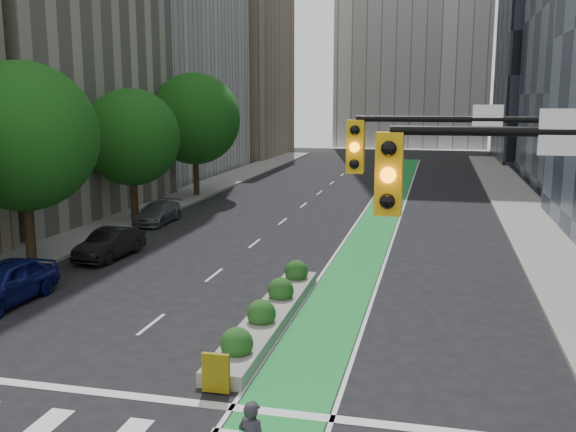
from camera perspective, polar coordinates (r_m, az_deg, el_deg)
The scene contains 14 objects.
ground at distance 15.49m, azimuth -13.13°, elevation -17.54°, with size 160.00×160.00×0.00m, color black.
sidewalk_left at distance 41.96m, azimuth -12.58°, elevation 0.42°, with size 3.60×90.00×0.15m, color gray.
sidewalk_right at distance 38.25m, azimuth 21.21°, elevation -1.00°, with size 3.60×90.00×0.15m, color gray.
bike_lane_paint at distance 42.92m, azimuth 8.59°, elevation 0.69°, with size 2.20×70.00×0.01m, color #198A34.
building_tan_far at distance 82.69m, azimuth -5.57°, elevation 14.43°, with size 14.00×16.00×26.00m, color tan.
building_dark_end at distance 81.63m, azimuth 23.58°, elevation 14.39°, with size 14.00×18.00×28.00m, color black.
tree_mid at distance 29.77m, azimuth -22.51°, elevation 6.53°, with size 6.40×6.40×8.78m.
tree_midfar at distance 38.37m, azimuth -13.73°, elevation 6.79°, with size 5.60×5.60×7.76m.
tree_far at distance 47.47m, azimuth -8.29°, elevation 8.53°, with size 6.60×6.60×9.00m.
signal_right at distance 13.09m, azimuth 23.40°, elevation -0.96°, with size 5.82×0.51×7.20m.
median_planter at distance 21.02m, azimuth -1.60°, elevation -8.50°, with size 1.20×10.26×1.10m.
parked_car_left_near at distance 24.81m, azimuth -23.98°, elevation -5.45°, with size 1.86×4.62×1.57m, color #0E1354.
parked_car_left_mid at distance 30.25m, azimuth -15.56°, elevation -2.40°, with size 1.42×4.07×1.34m, color black.
parked_car_left_far at distance 38.13m, azimuth -11.52°, elevation 0.29°, with size 1.72×4.22×1.23m, color #5A5C5F.
Camera 1 is at (6.30, -12.18, 7.20)m, focal length 40.00 mm.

